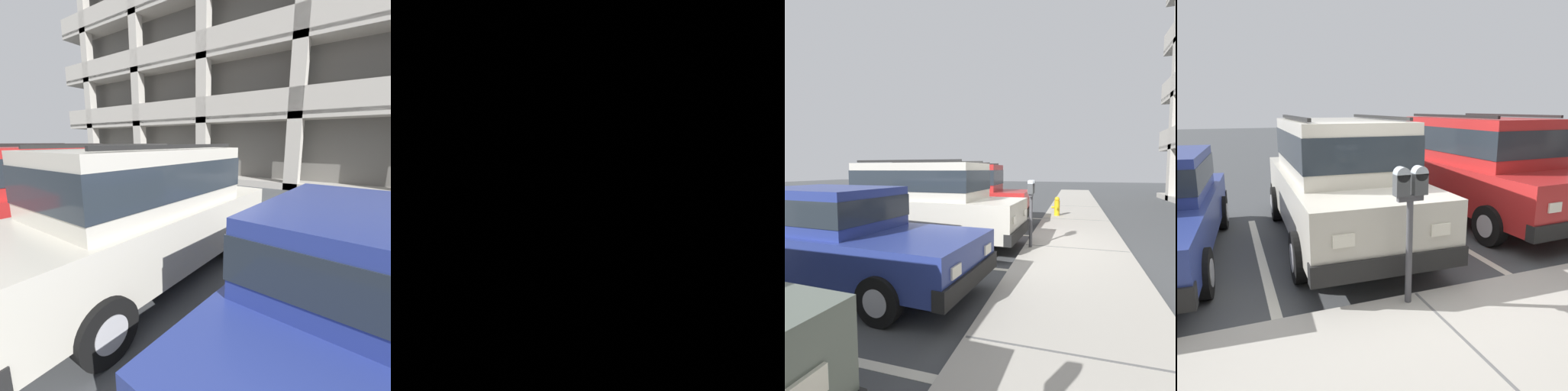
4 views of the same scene
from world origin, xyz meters
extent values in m
cube|color=#444749|center=(0.00, 0.00, -0.05)|extent=(80.00, 80.00, 0.10)
cube|color=#ADA89E|center=(0.00, 1.30, 0.06)|extent=(40.00, 2.20, 0.12)
cube|color=#606060|center=(0.00, 1.30, 0.12)|extent=(0.03, 2.16, 0.00)
cube|color=silver|center=(-1.51, -1.40, 0.00)|extent=(0.12, 4.80, 0.01)
cube|color=silver|center=(1.51, -1.40, 0.00)|extent=(0.12, 4.80, 0.01)
cube|color=beige|center=(0.16, -2.24, 0.73)|extent=(1.98, 4.75, 0.80)
cube|color=beige|center=(0.16, -2.29, 1.55)|extent=(1.71, 2.96, 0.84)
cube|color=#232B33|center=(0.16, -2.29, 1.57)|extent=(1.73, 2.99, 0.46)
cube|color=black|center=(0.23, 0.07, 0.45)|extent=(1.88, 0.22, 0.24)
cube|color=black|center=(0.09, -4.54, 0.45)|extent=(1.88, 0.22, 0.24)
cube|color=silver|center=(0.80, 0.11, 0.81)|extent=(0.24, 0.04, 0.14)
cube|color=silver|center=(-0.34, 0.14, 0.81)|extent=(0.24, 0.04, 0.14)
cylinder|color=black|center=(1.10, -0.81, 0.33)|extent=(0.22, 0.67, 0.66)
cylinder|color=#B2B2B7|center=(1.10, -0.81, 0.33)|extent=(0.23, 0.37, 0.36)
cylinder|color=black|center=(-0.70, -0.75, 0.33)|extent=(0.22, 0.67, 0.66)
cylinder|color=#B2B2B7|center=(-0.70, -0.75, 0.33)|extent=(0.23, 0.37, 0.36)
cylinder|color=black|center=(1.01, -3.72, 0.33)|extent=(0.22, 0.67, 0.66)
cylinder|color=#B2B2B7|center=(1.01, -3.72, 0.33)|extent=(0.23, 0.37, 0.36)
cylinder|color=black|center=(-0.79, -3.66, 0.33)|extent=(0.22, 0.67, 0.66)
cylinder|color=#B2B2B7|center=(-0.79, -3.66, 0.33)|extent=(0.23, 0.37, 0.36)
cube|color=black|center=(0.84, -2.31, 2.01)|extent=(0.13, 2.62, 0.05)
cube|color=black|center=(-0.53, -2.26, 2.01)|extent=(0.13, 2.62, 0.05)
cube|color=red|center=(-2.79, -2.53, 0.73)|extent=(2.06, 4.78, 0.80)
cube|color=red|center=(-2.79, -2.58, 1.55)|extent=(1.76, 2.99, 0.84)
cube|color=#232B33|center=(-2.79, -2.58, 1.57)|extent=(1.78, 3.01, 0.46)
cube|color=black|center=(-2.68, -4.83, 0.45)|extent=(1.88, 0.25, 0.24)
cube|color=silver|center=(-2.33, -0.14, 0.81)|extent=(0.24, 0.04, 0.14)
cylinder|color=black|center=(-1.96, -1.03, 0.33)|extent=(0.23, 0.67, 0.66)
cylinder|color=#B2B2B7|center=(-1.96, -1.03, 0.33)|extent=(0.24, 0.37, 0.36)
cylinder|color=black|center=(-1.82, -3.94, 0.33)|extent=(0.23, 0.67, 0.66)
cylinder|color=#B2B2B7|center=(-1.82, -3.94, 0.33)|extent=(0.24, 0.37, 0.36)
cylinder|color=black|center=(-3.62, -4.02, 0.33)|extent=(0.23, 0.67, 0.66)
cylinder|color=#B2B2B7|center=(-3.62, -4.02, 0.33)|extent=(0.24, 0.37, 0.36)
cube|color=black|center=(-2.10, -2.54, 2.01)|extent=(0.18, 2.62, 0.05)
cube|color=black|center=(-3.47, -2.61, 2.01)|extent=(0.18, 2.62, 0.05)
cube|color=black|center=(2.79, -4.35, 0.42)|extent=(1.74, 0.29, 0.24)
cylinder|color=black|center=(2.22, -0.77, 0.30)|extent=(0.20, 0.61, 0.60)
cylinder|color=#B2B2B7|center=(2.22, -0.77, 0.30)|extent=(0.20, 0.34, 0.33)
cylinder|color=black|center=(2.02, -3.49, 0.30)|extent=(0.20, 0.61, 0.60)
cylinder|color=#B2B2B7|center=(2.02, -3.49, 0.30)|extent=(0.20, 0.34, 0.33)
cylinder|color=#47474C|center=(0.16, 0.35, 0.68)|extent=(0.07, 0.07, 1.12)
cube|color=#47474C|center=(0.16, 0.35, 1.27)|extent=(0.28, 0.06, 0.06)
cube|color=#424447|center=(0.06, 0.35, 1.41)|extent=(0.15, 0.11, 0.22)
cylinder|color=#9EA8B2|center=(0.06, 0.35, 1.52)|extent=(0.15, 0.11, 0.15)
cube|color=#B7B293|center=(0.06, 0.29, 1.37)|extent=(0.08, 0.01, 0.08)
cube|color=#424447|center=(0.26, 0.35, 1.41)|extent=(0.15, 0.11, 0.22)
cylinder|color=#9EA8B2|center=(0.26, 0.35, 1.52)|extent=(0.15, 0.11, 0.15)
cube|color=#B7B293|center=(0.26, 0.29, 1.37)|extent=(0.08, 0.01, 0.08)
camera|label=1|loc=(2.91, -5.04, 2.07)|focal=24.00mm
camera|label=2|loc=(6.16, -3.05, 1.37)|focal=35.00mm
camera|label=3|loc=(6.80, 1.24, 1.82)|focal=28.00mm
camera|label=4|loc=(1.87, 3.71, 2.16)|focal=35.00mm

